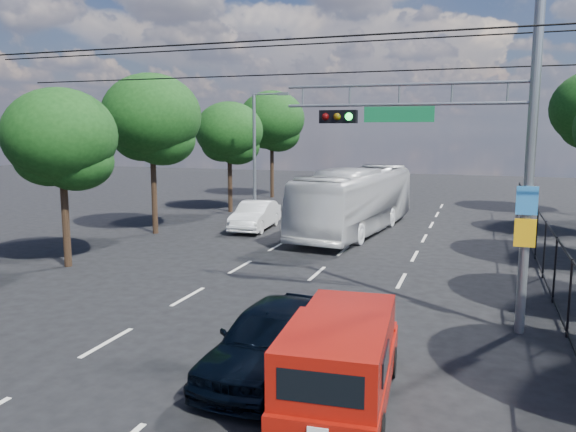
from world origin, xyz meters
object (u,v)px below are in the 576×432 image
at_px(red_pickup, 342,357).
at_px(white_bus, 356,200).
at_px(navy_hatchback, 272,339).
at_px(white_van, 255,216).
at_px(signal_mast, 479,124).

bearing_deg(red_pickup, white_bus, 101.37).
relative_size(navy_hatchback, white_bus, 0.40).
height_order(red_pickup, white_van, red_pickup).
xyz_separation_m(navy_hatchback, white_bus, (-1.89, 16.99, 0.83)).
xyz_separation_m(red_pickup, white_bus, (-3.59, 17.84, 0.66)).
bearing_deg(white_van, navy_hatchback, -70.92).
bearing_deg(white_bus, red_pickup, -72.04).
height_order(red_pickup, navy_hatchback, red_pickup).
distance_m(signal_mast, navy_hatchback, 7.34).
distance_m(signal_mast, white_bus, 14.35).
relative_size(signal_mast, white_van, 2.15).
distance_m(red_pickup, white_bus, 18.21).
distance_m(navy_hatchback, white_bus, 17.11).
distance_m(red_pickup, white_van, 18.92).
relative_size(signal_mast, red_pickup, 1.94).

